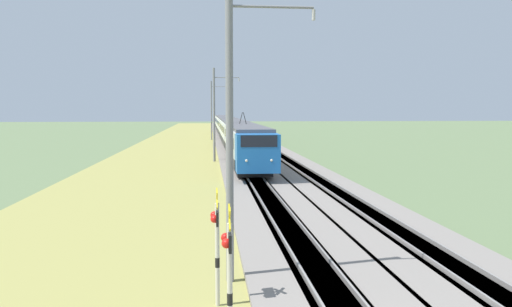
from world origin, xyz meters
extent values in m
cube|color=gray|center=(50.00, 0.00, 0.15)|extent=(240.00, 4.40, 0.30)
cube|color=gray|center=(50.00, -4.24, 0.15)|extent=(240.00, 4.40, 0.30)
cube|color=#4C4238|center=(50.00, 0.00, 0.15)|extent=(240.00, 1.57, 0.30)
cube|color=gray|center=(50.00, 0.53, 0.38)|extent=(240.00, 0.07, 0.15)
cube|color=gray|center=(50.00, -0.53, 0.38)|extent=(240.00, 0.07, 0.15)
cube|color=#4C4238|center=(50.00, -4.24, 0.15)|extent=(240.00, 1.57, 0.30)
cube|color=gray|center=(50.00, -3.71, 0.38)|extent=(240.00, 0.07, 0.15)
cube|color=gray|center=(50.00, -4.78, 0.38)|extent=(240.00, 0.07, 0.15)
cube|color=#99934C|center=(50.00, 6.80, 0.06)|extent=(240.00, 13.49, 0.12)
cube|color=blue|center=(23.94, 0.00, 2.26)|extent=(1.85, 2.83, 2.51)
cube|color=black|center=(23.67, 0.00, 3.10)|extent=(1.33, 2.35, 0.75)
sphere|color=#F2EAC6|center=(23.07, 0.81, 1.85)|extent=(0.20, 0.20, 0.20)
sphere|color=#F2EAC6|center=(23.07, -0.81, 1.85)|extent=(0.20, 0.20, 0.20)
cube|color=#2D2D33|center=(34.66, 0.00, 1.35)|extent=(19.59, 2.94, 0.70)
cube|color=silver|center=(34.66, 0.00, 2.61)|extent=(19.59, 2.94, 1.81)
cube|color=black|center=(34.66, 0.00, 2.75)|extent=(18.02, 2.96, 0.76)
cube|color=#515156|center=(34.66, 0.00, 3.64)|extent=(19.59, 2.71, 0.25)
cube|color=black|center=(34.66, 0.00, 0.72)|extent=(18.61, 2.50, 0.55)
cylinder|color=black|center=(26.67, 0.53, 0.88)|extent=(0.86, 0.12, 0.86)
cylinder|color=black|center=(26.67, -0.53, 0.88)|extent=(0.86, 0.12, 0.86)
cube|color=#2D2D33|center=(55.78, 0.00, 1.35)|extent=(21.44, 2.94, 0.70)
cube|color=silver|center=(55.78, 0.00, 2.61)|extent=(21.44, 2.94, 1.81)
cube|color=black|center=(55.78, 0.00, 2.75)|extent=(19.72, 2.96, 0.76)
cube|color=#515156|center=(55.78, 0.00, 3.64)|extent=(21.44, 2.71, 0.25)
cube|color=black|center=(55.78, 0.00, 0.72)|extent=(20.37, 2.50, 0.55)
cube|color=#2D2D33|center=(77.81, 0.00, 1.35)|extent=(21.44, 2.94, 0.70)
cube|color=silver|center=(77.81, 0.00, 2.61)|extent=(21.44, 2.94, 1.81)
cube|color=black|center=(77.81, 0.00, 2.75)|extent=(19.72, 2.96, 0.76)
cube|color=#515156|center=(77.81, 0.00, 3.64)|extent=(21.44, 2.71, 0.25)
cube|color=black|center=(77.81, 0.00, 0.72)|extent=(20.37, 2.50, 0.55)
cube|color=#2D2D33|center=(99.85, 0.00, 1.35)|extent=(21.44, 2.94, 0.70)
cube|color=silver|center=(99.85, 0.00, 2.61)|extent=(21.44, 2.94, 1.81)
cube|color=black|center=(99.85, 0.00, 2.75)|extent=(19.72, 2.96, 0.76)
cube|color=#515156|center=(99.85, 0.00, 3.64)|extent=(21.44, 2.71, 0.25)
cube|color=black|center=(99.85, 0.00, 0.72)|extent=(20.37, 2.50, 0.55)
cylinder|color=black|center=(37.60, 0.17, 4.31)|extent=(0.06, 0.33, 1.08)
cylinder|color=black|center=(37.60, -0.17, 4.31)|extent=(0.06, 0.33, 1.08)
cube|color=black|center=(26.67, 0.00, 0.00)|extent=(0.10, 0.10, 0.00)
cylinder|color=beige|center=(1.32, 2.83, 1.43)|extent=(0.11, 0.11, 2.85)
cylinder|color=black|center=(1.32, 2.83, 1.28)|extent=(0.12, 0.12, 0.25)
cube|color=black|center=(1.32, 2.83, 2.50)|extent=(0.70, 0.06, 0.36)
sphere|color=red|center=(1.10, 2.90, 2.50)|extent=(0.20, 0.20, 0.20)
sphere|color=red|center=(1.54, 2.90, 2.50)|extent=(0.20, 0.20, 0.20)
cube|color=yellow|center=(1.32, 2.83, 2.97)|extent=(0.49, 0.03, 0.49)
cube|color=yellow|center=(1.32, 2.83, 2.97)|extent=(0.49, 0.03, 0.49)
cylinder|color=beige|center=(3.88, 3.04, 1.39)|extent=(0.11, 0.11, 2.78)
cylinder|color=black|center=(3.88, 3.04, 1.25)|extent=(0.12, 0.12, 0.25)
cube|color=black|center=(3.88, 3.04, 2.43)|extent=(0.70, 0.06, 0.36)
sphere|color=red|center=(3.66, 3.11, 2.43)|extent=(0.20, 0.20, 0.20)
sphere|color=red|center=(4.11, 3.11, 2.43)|extent=(0.20, 0.20, 0.20)
cube|color=yellow|center=(3.88, 3.04, 2.90)|extent=(0.49, 0.03, 0.49)
cube|color=yellow|center=(3.88, 3.04, 2.90)|extent=(0.49, 0.03, 0.49)
cylinder|color=slate|center=(5.66, 2.64, 4.45)|extent=(0.22, 0.22, 8.90)
cylinder|color=slate|center=(5.66, 1.44, 8.00)|extent=(0.08, 2.40, 0.08)
cylinder|color=#B2ADA8|center=(5.66, 0.24, 7.80)|extent=(0.10, 0.10, 0.30)
cylinder|color=slate|center=(39.33, 2.64, 4.52)|extent=(0.22, 0.22, 9.03)
cylinder|color=slate|center=(39.33, 1.44, 8.13)|extent=(0.08, 2.40, 0.08)
cylinder|color=#B2ADA8|center=(39.33, 0.24, 7.93)|extent=(0.10, 0.10, 0.30)
cylinder|color=slate|center=(72.99, 2.64, 4.83)|extent=(0.22, 0.22, 9.67)
cylinder|color=slate|center=(72.99, 1.44, 8.77)|extent=(0.08, 2.40, 0.08)
cylinder|color=#B2ADA8|center=(72.99, 0.24, 8.57)|extent=(0.10, 0.10, 0.30)
camera|label=1|loc=(-8.52, 3.25, 5.14)|focal=35.00mm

